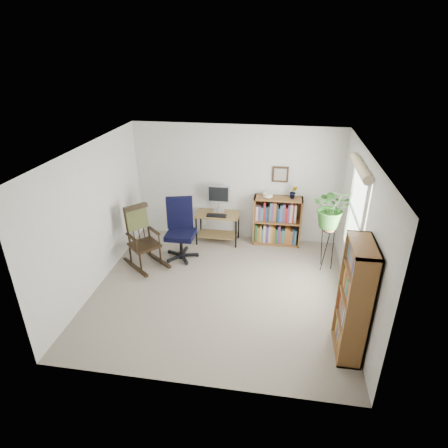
% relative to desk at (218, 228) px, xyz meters
% --- Properties ---
extents(floor, '(4.20, 4.00, 0.00)m').
position_rel_desk_xyz_m(floor, '(0.34, -1.70, -0.32)').
color(floor, gray).
rests_on(floor, ground).
extents(ceiling, '(4.20, 4.00, 0.00)m').
position_rel_desk_xyz_m(ceiling, '(0.34, -1.70, 2.08)').
color(ceiling, silver).
rests_on(ceiling, ground).
extents(wall_back, '(4.20, 0.00, 2.40)m').
position_rel_desk_xyz_m(wall_back, '(0.34, 0.30, 0.88)').
color(wall_back, silver).
rests_on(wall_back, ground).
extents(wall_front, '(4.20, 0.00, 2.40)m').
position_rel_desk_xyz_m(wall_front, '(0.34, -3.70, 0.88)').
color(wall_front, silver).
rests_on(wall_front, ground).
extents(wall_left, '(0.00, 4.00, 2.40)m').
position_rel_desk_xyz_m(wall_left, '(-1.76, -1.70, 0.88)').
color(wall_left, silver).
rests_on(wall_left, ground).
extents(wall_right, '(0.00, 4.00, 2.40)m').
position_rel_desk_xyz_m(wall_right, '(2.44, -1.70, 0.88)').
color(wall_right, silver).
rests_on(wall_right, ground).
extents(window, '(0.12, 1.20, 1.50)m').
position_rel_desk_xyz_m(window, '(2.40, -1.40, 1.08)').
color(window, white).
rests_on(window, wall_right).
extents(desk, '(0.89, 0.49, 0.64)m').
position_rel_desk_xyz_m(desk, '(0.00, 0.00, 0.00)').
color(desk, olive).
rests_on(desk, floor).
extents(monitor, '(0.46, 0.16, 0.56)m').
position_rel_desk_xyz_m(monitor, '(0.00, 0.14, 0.60)').
color(monitor, '#B1B2B6').
rests_on(monitor, desk).
extents(keyboard, '(0.40, 0.15, 0.02)m').
position_rel_desk_xyz_m(keyboard, '(0.00, -0.12, 0.33)').
color(keyboard, black).
rests_on(keyboard, desk).
extents(office_chair, '(0.80, 0.80, 1.20)m').
position_rel_desk_xyz_m(office_chair, '(-0.58, -0.77, 0.28)').
color(office_chair, black).
rests_on(office_chair, floor).
extents(rocking_chair, '(1.15, 1.14, 1.17)m').
position_rel_desk_xyz_m(rocking_chair, '(-1.17, -1.14, 0.27)').
color(rocking_chair, black).
rests_on(rocking_chair, floor).
extents(low_bookshelf, '(0.97, 0.32, 1.02)m').
position_rel_desk_xyz_m(low_bookshelf, '(1.21, 0.12, 0.19)').
color(low_bookshelf, brown).
rests_on(low_bookshelf, floor).
extents(tall_bookshelf, '(0.31, 0.72, 1.64)m').
position_rel_desk_xyz_m(tall_bookshelf, '(2.26, -2.79, 0.50)').
color(tall_bookshelf, brown).
rests_on(tall_bookshelf, floor).
extents(plant_stand, '(0.32, 0.32, 0.92)m').
position_rel_desk_xyz_m(plant_stand, '(2.14, -0.72, 0.14)').
color(plant_stand, black).
rests_on(plant_stand, floor).
extents(spider_plant, '(1.69, 1.88, 1.46)m').
position_rel_desk_xyz_m(spider_plant, '(2.14, -0.72, 1.26)').
color(spider_plant, '#2A6021').
rests_on(spider_plant, plant_stand).
extents(potted_plant_small, '(0.13, 0.24, 0.11)m').
position_rel_desk_xyz_m(potted_plant_small, '(1.49, 0.13, 0.75)').
color(potted_plant_small, '#2A6021').
rests_on(potted_plant_small, low_bookshelf).
extents(framed_picture, '(0.32, 0.04, 0.32)m').
position_rel_desk_xyz_m(framed_picture, '(1.21, 0.27, 1.13)').
color(framed_picture, black).
rests_on(framed_picture, wall_back).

